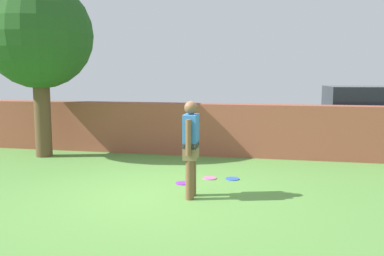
% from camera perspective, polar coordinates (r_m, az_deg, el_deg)
% --- Properties ---
extents(ground_plane, '(40.00, 40.00, 0.00)m').
position_cam_1_polar(ground_plane, '(7.24, -4.16, -9.14)').
color(ground_plane, '#568C3D').
extents(brick_wall, '(13.71, 0.50, 1.31)m').
position_cam_1_polar(brick_wall, '(11.01, -6.37, 0.06)').
color(brick_wall, brown).
rests_on(brick_wall, ground).
extents(tree, '(2.60, 2.60, 4.29)m').
position_cam_1_polar(tree, '(10.99, -20.16, 11.66)').
color(tree, brown).
rests_on(tree, ground).
extents(person, '(0.23, 0.54, 1.62)m').
position_cam_1_polar(person, '(6.90, -0.15, -2.29)').
color(person, brown).
rests_on(person, ground).
extents(car, '(4.34, 2.22, 1.72)m').
position_cam_1_polar(car, '(12.22, 22.42, 1.26)').
color(car, black).
rests_on(car, ground).
extents(frisbee_pink, '(0.27, 0.27, 0.02)m').
position_cam_1_polar(frisbee_pink, '(8.32, 2.40, -6.85)').
color(frisbee_pink, pink).
rests_on(frisbee_pink, ground).
extents(frisbee_purple, '(0.27, 0.27, 0.02)m').
position_cam_1_polar(frisbee_purple, '(7.95, -1.27, -7.52)').
color(frisbee_purple, purple).
rests_on(frisbee_purple, ground).
extents(frisbee_blue, '(0.27, 0.27, 0.02)m').
position_cam_1_polar(frisbee_blue, '(8.30, 5.52, -6.91)').
color(frisbee_blue, blue).
rests_on(frisbee_blue, ground).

